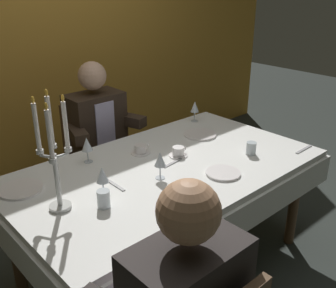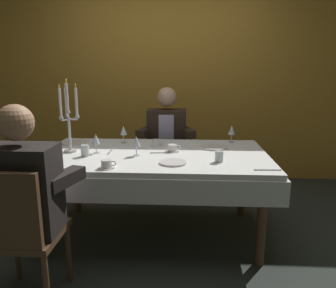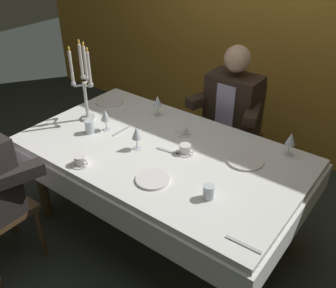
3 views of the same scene
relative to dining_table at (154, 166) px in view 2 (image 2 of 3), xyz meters
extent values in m
plane|color=#303632|center=(0.00, 0.00, -0.62)|extent=(12.00, 12.00, 0.00)
cube|color=gold|center=(0.00, 1.66, 0.73)|extent=(6.00, 0.12, 2.70)
cube|color=white|center=(0.00, 0.00, 0.10)|extent=(1.90, 1.10, 0.04)
cube|color=white|center=(0.00, 0.00, -0.01)|extent=(1.94, 1.14, 0.18)
cylinder|color=brown|center=(-0.83, -0.43, -0.27)|extent=(0.07, 0.07, 0.70)
cylinder|color=brown|center=(0.83, -0.43, -0.27)|extent=(0.07, 0.07, 0.70)
cylinder|color=brown|center=(-0.83, 0.43, -0.27)|extent=(0.07, 0.07, 0.70)
cylinder|color=brown|center=(0.83, 0.43, -0.27)|extent=(0.07, 0.07, 0.70)
cylinder|color=silver|center=(-0.71, 0.00, 0.13)|extent=(0.11, 0.11, 0.02)
cylinder|color=silver|center=(-0.71, 0.00, 0.28)|extent=(0.02, 0.02, 0.28)
cylinder|color=silver|center=(-0.71, 0.00, 0.46)|extent=(0.04, 0.04, 0.02)
cylinder|color=white|center=(-0.71, 0.00, 0.58)|extent=(0.02, 0.02, 0.23)
ellipsoid|color=yellow|center=(-0.71, 0.00, 0.72)|extent=(0.02, 0.02, 0.03)
cylinder|color=silver|center=(-0.67, 0.00, 0.40)|extent=(0.07, 0.01, 0.01)
cylinder|color=silver|center=(-0.64, 0.00, 0.42)|extent=(0.04, 0.04, 0.02)
cylinder|color=white|center=(-0.64, 0.00, 0.54)|extent=(0.02, 0.02, 0.23)
ellipsoid|color=yellow|center=(-0.64, 0.00, 0.68)|extent=(0.02, 0.02, 0.03)
cylinder|color=silver|center=(-0.73, 0.04, 0.40)|extent=(0.05, 0.07, 0.01)
cylinder|color=silver|center=(-0.75, 0.07, 0.42)|extent=(0.04, 0.04, 0.02)
cylinder|color=white|center=(-0.75, 0.07, 0.54)|extent=(0.02, 0.02, 0.23)
ellipsoid|color=yellow|center=(-0.75, 0.07, 0.68)|extent=(0.02, 0.02, 0.03)
cylinder|color=silver|center=(-0.73, -0.03, 0.40)|extent=(0.05, 0.07, 0.01)
cylinder|color=silver|center=(-0.75, -0.06, 0.42)|extent=(0.04, 0.04, 0.02)
cylinder|color=white|center=(-0.75, -0.06, 0.54)|extent=(0.02, 0.02, 0.23)
ellipsoid|color=yellow|center=(-0.75, -0.06, 0.68)|extent=(0.02, 0.02, 0.03)
cylinder|color=white|center=(0.52, 0.21, 0.13)|extent=(0.24, 0.24, 0.01)
cylinder|color=white|center=(0.18, -0.30, 0.13)|extent=(0.21, 0.21, 0.01)
cylinder|color=white|center=(-0.78, 0.31, 0.13)|extent=(0.23, 0.23, 0.01)
cylinder|color=silver|center=(-0.48, -0.04, 0.12)|extent=(0.06, 0.06, 0.00)
cylinder|color=silver|center=(-0.48, -0.04, 0.16)|extent=(0.01, 0.01, 0.07)
cone|color=silver|center=(-0.48, -0.04, 0.24)|extent=(0.07, 0.07, 0.08)
cylinder|color=#E0D172|center=(-0.48, -0.04, 0.22)|extent=(0.04, 0.04, 0.03)
cylinder|color=silver|center=(-0.13, -0.09, 0.12)|extent=(0.06, 0.06, 0.00)
cylinder|color=silver|center=(-0.13, -0.09, 0.16)|extent=(0.01, 0.01, 0.07)
cone|color=silver|center=(-0.13, -0.09, 0.24)|extent=(0.07, 0.07, 0.08)
cylinder|color=maroon|center=(-0.13, -0.09, 0.22)|extent=(0.04, 0.04, 0.03)
cylinder|color=silver|center=(-0.32, 0.37, 0.12)|extent=(0.06, 0.06, 0.00)
cylinder|color=silver|center=(-0.32, 0.37, 0.16)|extent=(0.01, 0.01, 0.07)
cone|color=silver|center=(-0.32, 0.37, 0.24)|extent=(0.07, 0.07, 0.08)
cylinder|color=silver|center=(0.71, 0.45, 0.12)|extent=(0.06, 0.06, 0.00)
cylinder|color=silver|center=(0.71, 0.45, 0.16)|extent=(0.01, 0.01, 0.07)
cone|color=silver|center=(0.71, 0.45, 0.24)|extent=(0.07, 0.07, 0.08)
cylinder|color=maroon|center=(0.71, 0.45, 0.22)|extent=(0.04, 0.04, 0.03)
cylinder|color=silver|center=(-0.54, -0.14, 0.17)|extent=(0.07, 0.07, 0.09)
cylinder|color=silver|center=(0.52, -0.24, 0.16)|extent=(0.06, 0.06, 0.08)
cylinder|color=white|center=(0.00, 0.25, 0.12)|extent=(0.12, 0.12, 0.01)
cylinder|color=white|center=(0.00, 0.25, 0.15)|extent=(0.08, 0.08, 0.05)
torus|color=white|center=(0.05, 0.25, 0.15)|extent=(0.04, 0.01, 0.04)
cylinder|color=white|center=(0.16, 0.06, 0.12)|extent=(0.12, 0.12, 0.01)
cylinder|color=white|center=(0.16, 0.06, 0.15)|extent=(0.08, 0.08, 0.05)
torus|color=white|center=(0.21, 0.06, 0.15)|extent=(0.04, 0.01, 0.04)
cylinder|color=white|center=(-0.29, -0.45, 0.12)|extent=(0.12, 0.12, 0.01)
cylinder|color=white|center=(-0.29, -0.45, 0.15)|extent=(0.08, 0.08, 0.05)
torus|color=white|center=(-0.24, -0.45, 0.15)|extent=(0.04, 0.01, 0.04)
cube|color=#B7B7BC|center=(0.85, -0.44, 0.12)|extent=(0.19, 0.02, 0.01)
cube|color=#B7B7BC|center=(0.06, 0.00, 0.12)|extent=(0.17, 0.04, 0.01)
cube|color=#B7B7BC|center=(-0.37, 0.02, 0.12)|extent=(0.02, 0.19, 0.01)
cylinder|color=brown|center=(-0.52, -0.70, -0.41)|extent=(0.04, 0.04, 0.42)
cylinder|color=brown|center=(-0.88, -0.70, -0.41)|extent=(0.04, 0.04, 0.42)
cylinder|color=brown|center=(-0.52, -1.06, -0.41)|extent=(0.04, 0.04, 0.42)
cube|color=brown|center=(-0.70, -0.88, -0.18)|extent=(0.42, 0.42, 0.04)
cube|color=brown|center=(-0.70, -1.07, 0.06)|extent=(0.38, 0.04, 0.44)
cube|color=#2A2423|center=(-0.70, -0.88, 0.11)|extent=(0.42, 0.26, 0.54)
cube|color=#C2A8CA|center=(-0.70, -0.75, 0.14)|extent=(0.16, 0.01, 0.40)
sphere|color=tan|center=(-0.70, -0.88, 0.51)|extent=(0.21, 0.21, 0.21)
cube|color=#2A2423|center=(-0.48, -0.78, 0.15)|extent=(0.19, 0.34, 0.08)
cylinder|color=brown|center=(-0.12, 0.70, -0.41)|extent=(0.04, 0.04, 0.42)
cylinder|color=brown|center=(0.24, 0.70, -0.41)|extent=(0.04, 0.04, 0.42)
cylinder|color=brown|center=(-0.12, 1.06, -0.41)|extent=(0.04, 0.04, 0.42)
cylinder|color=brown|center=(0.24, 1.06, -0.41)|extent=(0.04, 0.04, 0.42)
cube|color=brown|center=(0.06, 0.88, -0.18)|extent=(0.42, 0.42, 0.04)
cube|color=brown|center=(0.06, 1.07, 0.06)|extent=(0.38, 0.04, 0.44)
cube|color=#30231A|center=(0.06, 0.88, 0.11)|extent=(0.42, 0.26, 0.54)
cube|color=#B8B0D7|center=(0.06, 0.75, 0.14)|extent=(0.16, 0.01, 0.40)
sphere|color=tan|center=(0.06, 0.88, 0.51)|extent=(0.21, 0.21, 0.21)
cube|color=#30231A|center=(-0.16, 0.78, 0.15)|extent=(0.19, 0.34, 0.08)
cube|color=#30231A|center=(0.28, 0.78, 0.15)|extent=(0.19, 0.34, 0.08)
camera|label=1|loc=(-1.45, -1.61, 1.19)|focal=42.31mm
camera|label=2|loc=(0.27, -2.67, 0.81)|focal=35.11mm
camera|label=3|loc=(1.34, -1.69, 1.49)|focal=40.66mm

